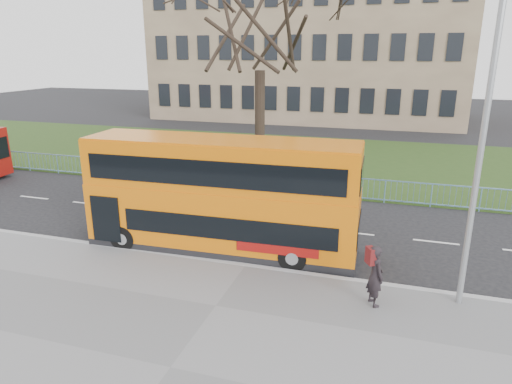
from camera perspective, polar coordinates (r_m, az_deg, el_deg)
ground at (r=16.23m, az=0.46°, el=-7.15°), size 120.00×120.00×0.00m
pavement at (r=10.81m, az=-10.63°, el=-20.97°), size 80.00×10.50×0.12m
kerb at (r=14.86m, az=-1.28°, el=-9.25°), size 80.00×0.20×0.14m
grass_verge at (r=29.54m, az=8.48°, el=4.00°), size 80.00×15.40×0.08m
guard_railing at (r=22.06m, az=5.40°, el=0.97°), size 40.00×0.12×1.10m
bare_tree at (r=25.22m, az=0.50°, el=17.40°), size 9.38×9.38×13.40m
civic_building at (r=50.02m, az=6.83°, el=17.45°), size 30.00×15.00×14.00m
yellow_bus at (r=15.52m, az=-4.38°, el=-0.12°), size 9.33×2.53×3.88m
pedestrian at (r=12.74m, az=14.68°, el=-10.06°), size 0.67×0.75×1.71m
street_lamp at (r=12.52m, az=25.91°, el=5.36°), size 1.69×0.31×7.98m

